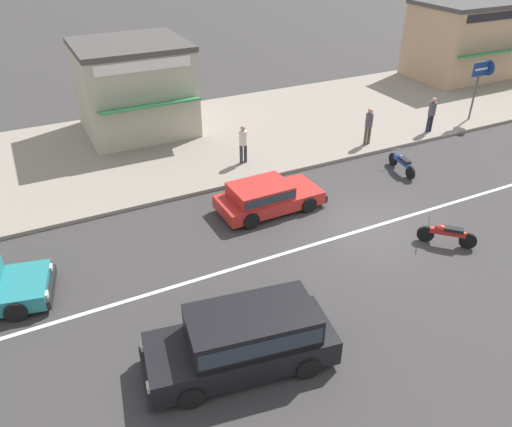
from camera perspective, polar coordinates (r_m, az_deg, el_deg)
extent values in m
plane|color=#383535|center=(17.88, 12.69, -1.65)|extent=(160.00, 160.00, 0.00)
cube|color=silver|center=(17.87, 12.69, -1.64)|extent=(50.40, 0.14, 0.01)
cube|color=gray|center=(25.28, -1.08, 9.49)|extent=(68.00, 10.00, 0.15)
cube|color=red|center=(18.35, 1.53, 1.61)|extent=(3.85, 1.79, 0.48)
cube|color=red|center=(17.96, 0.49, 2.63)|extent=(2.13, 1.58, 0.46)
cube|color=#28333D|center=(17.96, 0.49, 2.63)|extent=(2.05, 1.62, 0.29)
cube|color=black|center=(19.31, 6.64, 2.68)|extent=(0.15, 1.68, 0.28)
cube|color=white|center=(19.64, 5.64, 3.94)|extent=(0.08, 0.24, 0.14)
cube|color=white|center=(18.77, 7.60, 2.42)|extent=(0.08, 0.24, 0.14)
cylinder|color=black|center=(19.54, 3.42, 3.19)|extent=(0.60, 0.23, 0.60)
cylinder|color=black|center=(18.34, 6.00, 1.04)|extent=(0.60, 0.23, 0.60)
cylinder|color=black|center=(18.57, -2.89, 1.59)|extent=(0.60, 0.23, 0.60)
cylinder|color=black|center=(17.31, -0.60, -0.79)|extent=(0.60, 0.23, 0.60)
cube|color=black|center=(15.59, -22.33, -7.68)|extent=(0.49, 1.74, 0.28)
cube|color=white|center=(15.97, -22.39, -5.73)|extent=(0.13, 0.25, 0.14)
cube|color=white|center=(14.98, -22.81, -8.56)|extent=(0.13, 0.25, 0.14)
cylinder|color=black|center=(16.44, -24.93, -6.16)|extent=(0.63, 0.34, 0.60)
cylinder|color=black|center=(15.12, -25.75, -10.00)|extent=(0.63, 0.34, 0.60)
cube|color=black|center=(12.43, -1.74, -15.14)|extent=(4.71, 2.45, 0.70)
cube|color=black|center=(11.98, -0.48, -12.55)|extent=(3.24, 2.05, 0.70)
cube|color=#28333D|center=(11.98, -0.48, -12.55)|extent=(3.13, 2.06, 0.45)
cube|color=black|center=(12.39, -12.51, -17.79)|extent=(0.39, 1.73, 0.28)
cube|color=white|center=(11.70, -12.20, -18.83)|extent=(0.12, 0.25, 0.14)
cube|color=white|center=(12.55, -12.91, -14.59)|extent=(0.12, 0.25, 0.14)
cylinder|color=black|center=(11.87, -7.42, -20.02)|extent=(0.63, 0.31, 0.60)
cylinder|color=black|center=(12.99, -8.89, -14.39)|extent=(0.63, 0.31, 0.60)
cylinder|color=black|center=(12.38, 5.89, -17.04)|extent=(0.63, 0.31, 0.60)
cylinder|color=black|center=(13.45, 3.10, -11.97)|extent=(0.63, 0.31, 0.60)
cylinder|color=black|center=(22.48, 15.40, 5.98)|extent=(0.19, 0.57, 0.56)
cylinder|color=black|center=(21.49, 17.22, 4.46)|extent=(0.19, 0.57, 0.56)
cube|color=#23479E|center=(21.90, 16.37, 5.71)|extent=(0.32, 1.15, 0.18)
cube|color=black|center=(21.72, 16.65, 5.85)|extent=(0.33, 0.64, 0.12)
ellipsoid|color=#23479E|center=(22.02, 16.10, 6.25)|extent=(0.30, 0.43, 0.22)
cylinder|color=#232326|center=(22.26, 15.63, 7.10)|extent=(0.56, 0.12, 0.03)
cylinder|color=black|center=(17.57, 18.80, -2.23)|extent=(0.47, 0.46, 0.56)
cylinder|color=black|center=(17.71, 23.05, -2.90)|extent=(0.47, 0.46, 0.56)
cube|color=red|center=(17.52, 21.06, -2.03)|extent=(0.91, 0.89, 0.18)
cube|color=black|center=(17.47, 21.68, -1.73)|extent=(0.60, 0.59, 0.12)
ellipsoid|color=red|center=(17.44, 20.38, -1.58)|extent=(0.45, 0.45, 0.22)
cylinder|color=#232326|center=(17.31, 19.19, -0.87)|extent=(0.41, 0.42, 0.03)
cylinder|color=#4C4C51|center=(28.42, 23.60, 12.02)|extent=(0.10, 0.10, 2.27)
cube|color=navy|center=(28.00, 24.32, 14.82)|extent=(1.03, 0.06, 0.70)
cone|color=navy|center=(28.53, 25.27, 14.88)|extent=(0.36, 0.77, 0.77)
cube|color=white|center=(27.98, 24.37, 14.80)|extent=(0.83, 0.01, 0.10)
cylinder|color=#232838|center=(26.12, 19.07, 9.68)|extent=(0.14, 0.14, 0.85)
cylinder|color=#232838|center=(26.26, 19.39, 9.73)|extent=(0.14, 0.14, 0.85)
cylinder|color=#514C56|center=(25.95, 19.52, 11.22)|extent=(0.34, 0.34, 0.64)
sphere|color=tan|center=(25.81, 19.69, 12.12)|extent=(0.23, 0.23, 0.23)
cylinder|color=#4C4238|center=(23.88, 12.42, 8.68)|extent=(0.14, 0.14, 0.85)
cylinder|color=#4C4238|center=(23.99, 12.80, 8.75)|extent=(0.14, 0.14, 0.85)
cylinder|color=#514C56|center=(23.67, 12.82, 10.38)|extent=(0.34, 0.34, 0.64)
sphere|color=tan|center=(23.52, 12.94, 11.36)|extent=(0.23, 0.23, 0.23)
cylinder|color=#333338|center=(21.52, -1.70, 6.82)|extent=(0.14, 0.14, 0.83)
cylinder|color=#333338|center=(21.60, -1.21, 6.92)|extent=(0.14, 0.14, 0.83)
cylinder|color=silver|center=(21.27, -1.48, 8.66)|extent=(0.34, 0.34, 0.62)
sphere|color=tan|center=(21.11, -1.50, 9.72)|extent=(0.23, 0.23, 0.23)
cube|color=#B2A893|center=(25.22, -13.72, 13.56)|extent=(4.95, 4.60, 3.99)
cube|color=#474442|center=(24.68, -14.36, 18.23)|extent=(5.05, 4.69, 0.24)
cube|color=#33844C|center=(22.75, -12.02, 11.98)|extent=(4.45, 0.90, 0.28)
cube|color=white|center=(22.58, -12.73, 16.14)|extent=(4.20, 0.08, 0.44)
cube|color=tan|center=(36.35, 23.06, 17.71)|extent=(6.97, 4.46, 4.36)
cube|color=#474442|center=(35.97, 23.86, 21.23)|extent=(7.11, 4.55, 0.24)
cube|color=#33844C|center=(34.77, 26.15, 16.27)|extent=(6.28, 0.90, 0.28)
cube|color=black|center=(34.60, 26.54, 19.61)|extent=(5.93, 0.08, 0.44)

